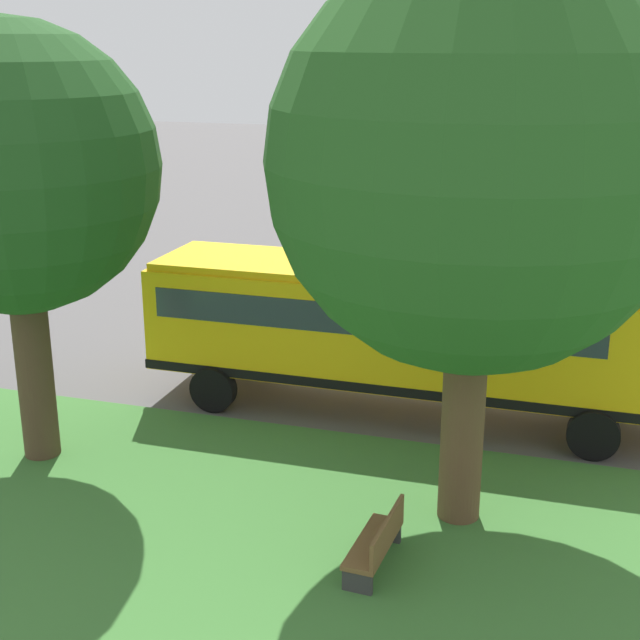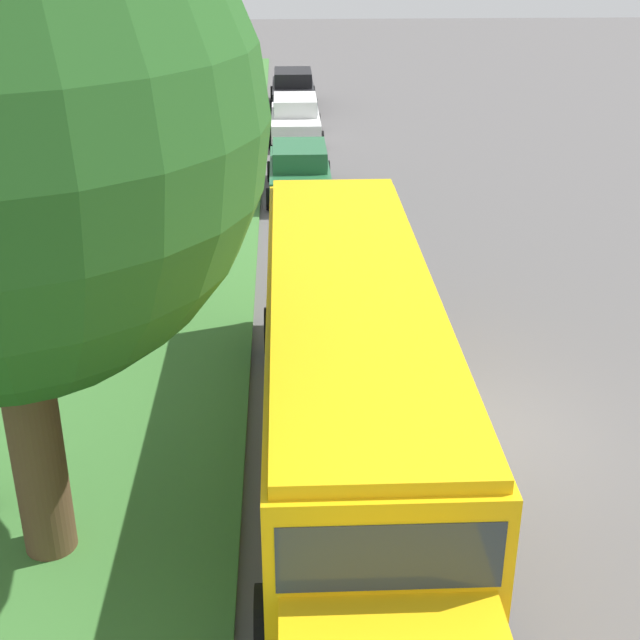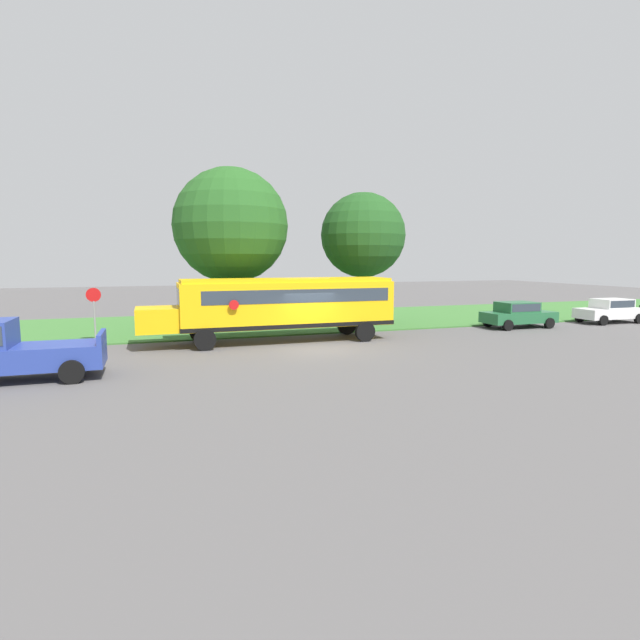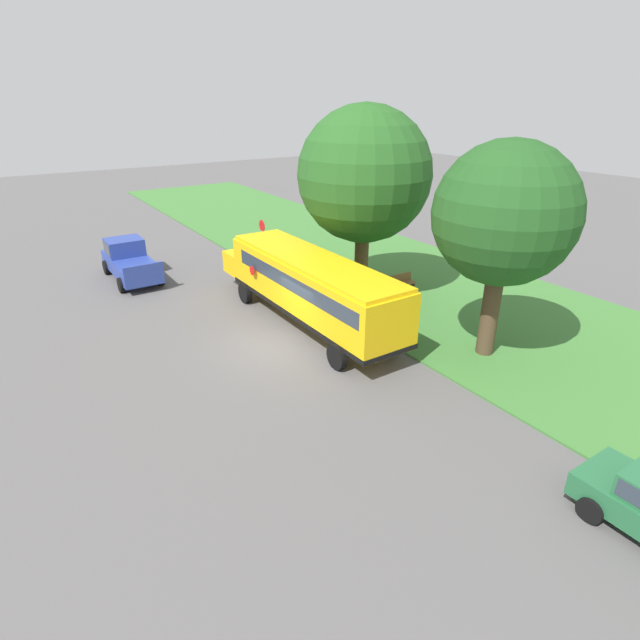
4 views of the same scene
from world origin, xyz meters
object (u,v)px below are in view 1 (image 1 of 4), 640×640
at_px(oak_tree_beside_bus, 481,160).
at_px(oak_tree_roadside_mid, 14,171).
at_px(school_bus, 408,326).
at_px(park_bench, 377,543).

xyz_separation_m(oak_tree_beside_bus, oak_tree_roadside_mid, (0.07, 8.14, -0.52)).
bearing_deg(oak_tree_beside_bus, school_bus, 23.53).
height_order(oak_tree_beside_bus, park_bench, oak_tree_beside_bus).
bearing_deg(park_bench, oak_tree_roadside_mid, 74.76).
bearing_deg(oak_tree_roadside_mid, oak_tree_beside_bus, -90.48).
bearing_deg(oak_tree_beside_bus, park_bench, 151.67).
relative_size(school_bus, park_bench, 7.62).
height_order(oak_tree_roadside_mid, park_bench, oak_tree_roadside_mid).
distance_m(oak_tree_beside_bus, park_bench, 5.93).
relative_size(oak_tree_beside_bus, park_bench, 5.61).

